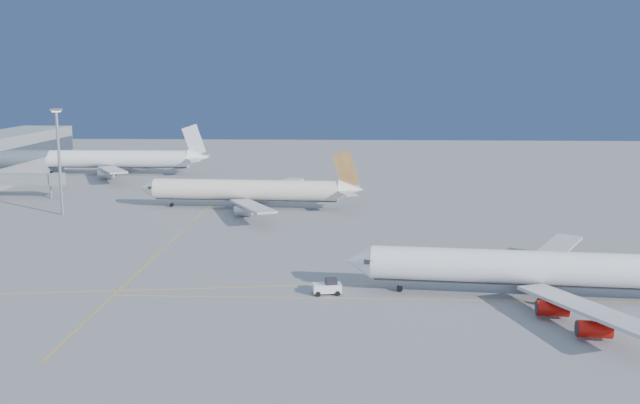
{
  "coord_description": "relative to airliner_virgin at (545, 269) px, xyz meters",
  "views": [
    {
      "loc": [
        -3.26,
        -118.76,
        33.96
      ],
      "look_at": [
        -9.68,
        30.19,
        7.0
      ],
      "focal_mm": 40.0,
      "sensor_mm": 36.0,
      "label": 1
    }
  ],
  "objects": [
    {
      "name": "airliner_third",
      "position": [
        -109.42,
        131.31,
        0.68
      ],
      "size": [
        64.02,
        59.16,
        17.21
      ],
      "rotation": [
        0.0,
        0.0,
        0.02
      ],
      "color": "white",
      "rests_on": "ground"
    },
    {
      "name": "pushback_tug",
      "position": [
        -33.21,
        0.38,
        -3.39
      ],
      "size": [
        4.69,
        3.29,
        2.46
      ],
      "rotation": [
        0.0,
        0.0,
        0.17
      ],
      "color": "white",
      "rests_on": "ground"
    },
    {
      "name": "jet_bridge",
      "position": [
        -119.66,
        84.2,
        0.64
      ],
      "size": [
        23.6,
        3.6,
        6.9
      ],
      "color": "gray",
      "rests_on": "ground"
    },
    {
      "name": "ground",
      "position": [
        -26.56,
        12.2,
        -4.53
      ],
      "size": [
        500.0,
        500.0,
        0.0
      ],
      "primitive_type": "plane",
      "color": "slate",
      "rests_on": "ground"
    },
    {
      "name": "airliner_etihad",
      "position": [
        -55.21,
        71.48,
        0.09
      ],
      "size": [
        58.16,
        53.7,
        15.18
      ],
      "rotation": [
        0.0,
        0.0,
        -0.05
      ],
      "color": "beige",
      "rests_on": "ground"
    },
    {
      "name": "airliner_virgin",
      "position": [
        0.0,
        0.0,
        0.0
      ],
      "size": [
        60.93,
        54.48,
        15.02
      ],
      "rotation": [
        0.0,
        0.0,
        -0.1
      ],
      "color": "white",
      "rests_on": "ground"
    },
    {
      "name": "light_mast",
      "position": [
        -99.88,
        60.92,
        10.64
      ],
      "size": [
        2.22,
        2.22,
        25.7
      ],
      "color": "gray",
      "rests_on": "ground"
    },
    {
      "name": "taxiway_lines",
      "position": [
        -41.27,
        18.54,
        -4.52
      ],
      "size": [
        118.86,
        140.0,
        0.02
      ],
      "color": "#D79B0B",
      "rests_on": "ground"
    }
  ]
}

